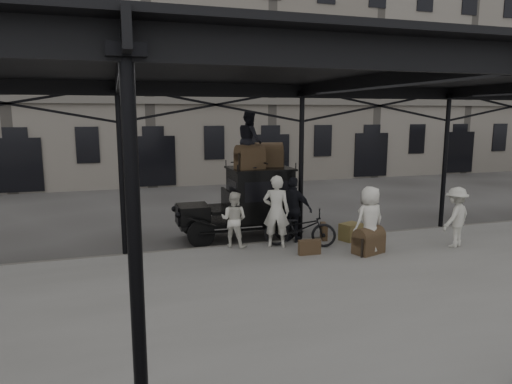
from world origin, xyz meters
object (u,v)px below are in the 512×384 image
steamer_trunk_platform (369,242)px  porter_left (276,211)px  taxi (250,199)px  porter_official (293,210)px  bicycle (300,228)px  steamer_trunk_roof_near (250,159)px

steamer_trunk_platform → porter_left: bearing=129.6°
taxi → porter_official: bearing=-56.8°
taxi → bicycle: bearing=-64.7°
steamer_trunk_roof_near → bicycle: bearing=-70.1°
porter_left → porter_official: (0.65, 0.37, -0.07)m
porter_left → porter_official: size_ratio=1.07×
porter_official → steamer_trunk_roof_near: size_ratio=2.27×
steamer_trunk_roof_near → porter_left: bearing=-88.6°
bicycle → steamer_trunk_platform: bicycle is taller
porter_left → steamer_trunk_roof_near: size_ratio=2.43×
steamer_trunk_roof_near → steamer_trunk_platform: (2.47, -2.78, -2.04)m
bicycle → steamer_trunk_roof_near: bearing=55.4°
bicycle → steamer_trunk_platform: bearing=-102.6°
taxi → porter_left: (0.24, -1.73, -0.05)m
porter_left → bicycle: porter_left is taller
taxi → porter_official: 1.63m
porter_official → bicycle: bearing=130.8°
taxi → steamer_trunk_roof_near: 1.31m
porter_left → steamer_trunk_platform: bearing=173.1°
porter_official → steamer_trunk_platform: size_ratio=2.34×
porter_left → steamer_trunk_roof_near: bearing=-53.7°
porter_official → bicycle: porter_official is taller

